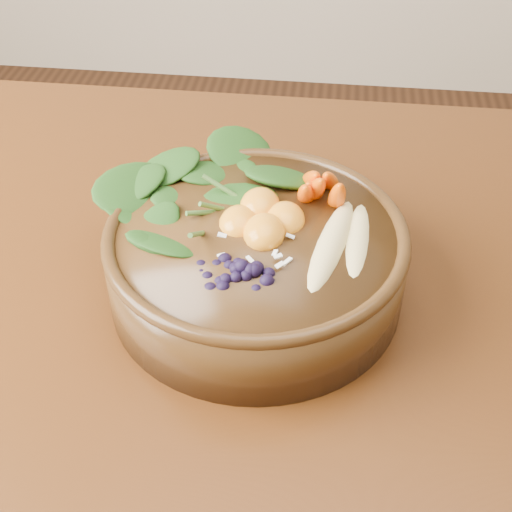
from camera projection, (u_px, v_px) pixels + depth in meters
stoneware_bowl at (256, 263)px, 0.76m from camera, size 0.34×0.34×0.08m
kale_heap at (225, 172)px, 0.77m from camera, size 0.22×0.20×0.05m
carrot_cluster at (325, 159)px, 0.76m from camera, size 0.07×0.07×0.09m
banana_halves at (346, 230)px, 0.71m from camera, size 0.08×0.18×0.03m
mandarin_cluster at (262, 208)px, 0.73m from camera, size 0.10×0.11×0.03m
blueberry_pile at (244, 257)px, 0.67m from camera, size 0.16×0.12×0.04m
coconut_flakes at (253, 242)px, 0.71m from camera, size 0.11×0.09×0.01m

